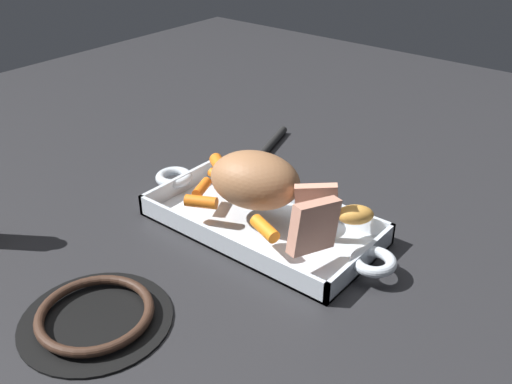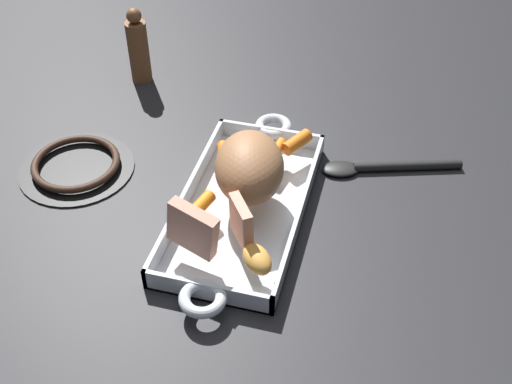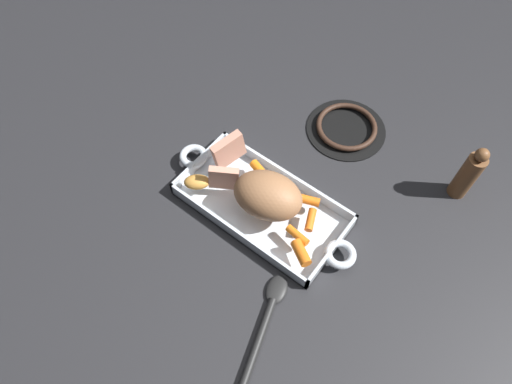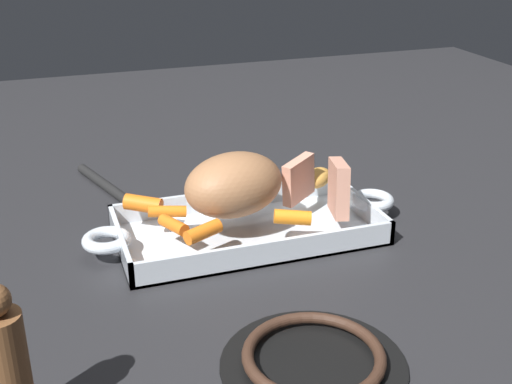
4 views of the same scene
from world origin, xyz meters
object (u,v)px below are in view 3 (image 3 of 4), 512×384
Objects in this scene: baby_carrot_center_right at (260,170)px; baby_carrot_northeast at (301,253)px; roasting_dish at (262,206)px; roast_slice_thin at (224,178)px; pork_roast at (268,195)px; pepper_mill at (468,174)px; roast_slice_outer at (229,150)px; serving_spoon at (265,322)px; potato_whole at (197,182)px; baby_carrot_center_left at (297,235)px; stove_burner_rear at (346,128)px; baby_carrot_southeast at (311,220)px; baby_carrot_long at (307,200)px.

baby_carrot_northeast reaches higher than baby_carrot_center_right.
roast_slice_thin reaches higher than roasting_dish.
pork_roast is 0.95× the size of pepper_mill.
roast_slice_outer is 0.38m from serving_spoon.
pork_roast is 0.17m from potato_whole.
baby_carrot_center_left is 0.34× the size of pepper_mill.
roast_slice_outer reaches higher than baby_carrot_center_right.
pork_roast reaches higher than baby_carrot_center_left.
baby_carrot_northeast is 0.39m from stove_burner_rear.
baby_carrot_center_left reaches higher than roasting_dish.
baby_carrot_southeast is 0.93× the size of baby_carrot_northeast.
pork_roast is 2.76× the size of baby_carrot_center_left.
baby_carrot_center_right is at bearing 34.21° from pepper_mill.
serving_spoon is (-0.05, 0.22, -0.04)m from baby_carrot_southeast.
stove_burner_rear is at bearing -106.97° from baby_carrot_center_right.
potato_whole reaches higher than baby_carrot_long.
baby_carrot_northeast is (-0.03, 0.08, 0.00)m from baby_carrot_southeast.
potato_whole is (0.14, 0.06, 0.04)m from roasting_dish.
potato_whole is at bearing 27.77° from baby_carrot_long.
baby_carrot_center_left is at bearing 166.62° from roasting_dish.
roast_slice_thin is at bearing 14.52° from roasting_dish.
roast_slice_thin reaches higher than potato_whole.
roast_slice_outer reaches higher than serving_spoon.
roast_slice_outer reaches higher than stove_burner_rear.
baby_carrot_long is (0.03, -0.04, 0.00)m from baby_carrot_southeast.
baby_carrot_long is at bearing -152.23° from potato_whole.
baby_carrot_center_left is 1.07× the size of baby_carrot_southeast.
roast_slice_outer reaches higher than baby_carrot_northeast.
roast_slice_outer is 0.08m from baby_carrot_center_right.
pork_roast reaches higher than baby_carrot_northeast.
baby_carrot_center_left is 0.05m from baby_carrot_southeast.
roast_slice_outer is 0.25m from baby_carrot_center_left.
roast_slice_outer is 1.44× the size of baby_carrot_long.
baby_carrot_long is at bearing 45.82° from pepper_mill.
pepper_mill is (-0.17, -0.51, 0.07)m from serving_spoon.
baby_carrot_southeast is 0.30m from stove_burner_rear.
baby_carrot_southeast reaches higher than serving_spoon.
serving_spoon is at bearing 105.83° from baby_carrot_center_left.
baby_carrot_northeast is 1.03× the size of baby_carrot_long.
pepper_mill reaches higher than roasting_dish.
baby_carrot_southeast is at bearing 53.53° from pepper_mill.
roast_slice_thin is (0.09, 0.02, 0.06)m from roasting_dish.
roast_slice_outer is at bearing -4.51° from baby_carrot_southeast.
roast_slice_outer is 1.31× the size of potato_whole.
baby_carrot_southeast is at bearing 132.40° from baby_carrot_long.
roast_slice_thin is 1.22× the size of baby_carrot_long.
stove_burner_rear is at bearing -73.81° from baby_carrot_southeast.
baby_carrot_northeast is at bearing 171.78° from roast_slice_thin.
serving_spoon is at bearing 144.39° from roast_slice_thin.
pork_roast is 0.75× the size of stove_burner_rear.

